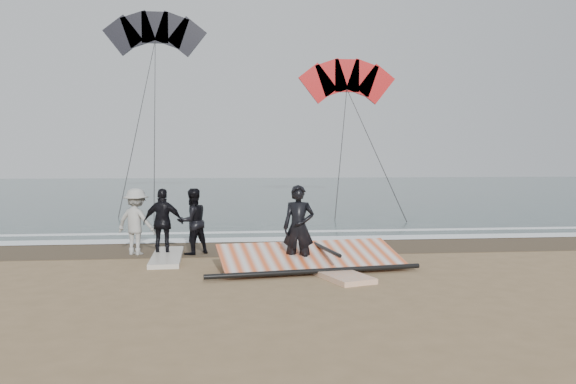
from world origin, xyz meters
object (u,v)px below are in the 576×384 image
at_px(board_white, 329,271).
at_px(sail_rig, 307,259).
at_px(board_cream, 167,257).
at_px(man_main, 299,228).

height_order(board_white, sail_rig, sail_rig).
bearing_deg(sail_rig, board_white, -59.25).
bearing_deg(board_cream, sail_rig, -26.45).
distance_m(board_white, sail_rig, 0.74).
bearing_deg(board_white, board_cream, 132.07).
bearing_deg(man_main, sail_rig, 61.10).
bearing_deg(board_cream, board_white, -32.26).
bearing_deg(man_main, board_white, -19.35).
bearing_deg(board_cream, man_main, -31.58).
relative_size(board_white, sail_rig, 0.58).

